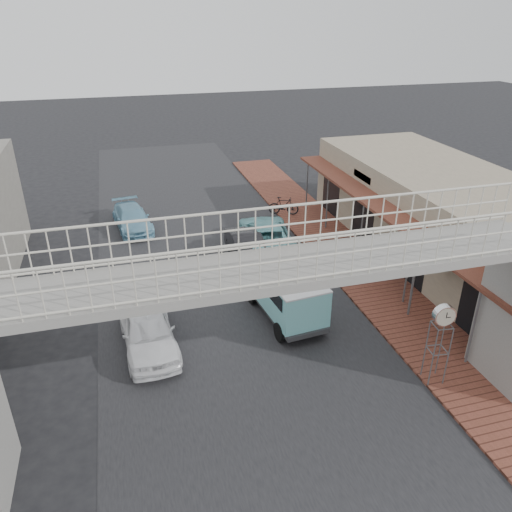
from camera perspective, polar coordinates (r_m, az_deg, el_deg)
ground at (r=17.98m, az=-1.36°, el=-10.22°), size 120.00×120.00×0.00m
road_strip at (r=17.97m, az=-1.36°, el=-10.20°), size 10.00×60.00×0.01m
sidewalk at (r=22.43m, az=12.96°, el=-2.78°), size 3.00×40.00×0.10m
shophouse_row at (r=24.69m, az=21.56°, el=3.79°), size 7.20×18.00×4.00m
footbridge at (r=13.01m, az=2.97°, el=-9.04°), size 16.40×2.40×6.34m
white_hatchback at (r=17.91m, az=-12.29°, el=-8.16°), size 2.02×4.46×1.48m
dark_sedan at (r=23.39m, az=-1.00°, el=0.88°), size 1.40×4.01×1.32m
angkot_curb at (r=24.80m, az=1.16°, el=2.53°), size 2.92×5.32×1.41m
angkot_far at (r=27.80m, az=-13.97°, el=4.19°), size 2.23×4.33×1.20m
angkot_van at (r=18.86m, az=3.47°, el=-3.80°), size 2.22×4.19×1.97m
motorcycle_near at (r=24.21m, az=11.21°, el=1.10°), size 1.98×1.02×0.99m
motorcycle_far at (r=28.77m, az=3.17°, el=5.75°), size 1.79×1.12×1.04m
street_clock at (r=16.07m, az=20.62°, el=-6.74°), size 0.70×0.59×2.76m
arrow_sign at (r=19.56m, az=19.74°, el=-0.39°), size 1.69×1.08×2.87m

